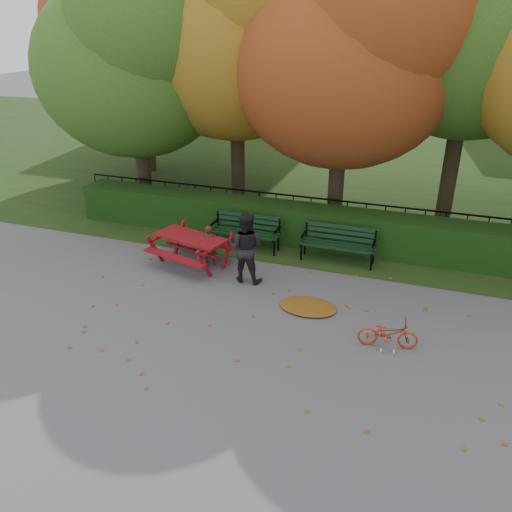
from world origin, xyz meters
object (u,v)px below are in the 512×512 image
(tree_a, at_px, (138,55))
(bicycle, at_px, (388,333))
(child, at_px, (209,245))
(adult, at_px, (245,247))
(bench_right, at_px, (339,241))
(picnic_table, at_px, (191,243))
(tree_b, at_px, (244,20))
(tree_c, at_px, (358,45))
(bench_left, at_px, (246,229))
(tree_f, at_px, (142,11))

(tree_a, relative_size, bicycle, 7.04)
(child, xyz_separation_m, adult, (1.11, -0.48, 0.31))
(tree_a, height_order, adult, tree_a)
(tree_a, height_order, bench_right, tree_a)
(bench_right, bearing_deg, picnic_table, -156.70)
(tree_b, xyz_separation_m, bicycle, (5.08, -6.33, -5.12))
(tree_a, xyz_separation_m, tree_c, (6.02, 0.38, 0.30))
(tree_b, height_order, picnic_table, tree_b)
(tree_c, distance_m, picnic_table, 6.37)
(tree_c, xyz_separation_m, bicycle, (1.81, -5.55, -4.54))
(child, bearing_deg, bicycle, 157.52)
(tree_c, xyz_separation_m, child, (-2.61, -3.49, -4.32))
(tree_b, relative_size, picnic_table, 4.30)
(bench_left, height_order, adult, adult)
(bench_left, bearing_deg, bicycle, -39.82)
(tree_c, relative_size, picnic_table, 3.92)
(tree_a, distance_m, bicycle, 10.29)
(tree_c, distance_m, child, 6.14)
(bench_left, relative_size, bicycle, 1.69)
(tree_f, bearing_deg, picnic_table, -54.51)
(tree_f, distance_m, bench_left, 9.56)
(tree_b, relative_size, adult, 5.40)
(adult, bearing_deg, bench_right, -137.06)
(picnic_table, bearing_deg, adult, 2.59)
(tree_a, relative_size, child, 7.37)
(tree_a, distance_m, picnic_table, 5.95)
(tree_f, xyz_separation_m, bicycle, (9.77, -8.82, -5.41))
(tree_f, height_order, child, tree_f)
(picnic_table, bearing_deg, tree_f, 139.56)
(tree_b, bearing_deg, child, -81.16)
(tree_f, bearing_deg, tree_c, -22.35)
(tree_a, relative_size, tree_f, 0.81)
(picnic_table, bearing_deg, tree_b, 107.48)
(tree_f, relative_size, picnic_table, 4.50)
(tree_a, distance_m, tree_f, 4.31)
(tree_b, relative_size, child, 8.66)
(tree_c, xyz_separation_m, picnic_table, (-3.01, -3.67, -4.24))
(tree_b, height_order, adult, tree_b)
(bench_left, distance_m, child, 1.32)
(adult, xyz_separation_m, bicycle, (3.31, -1.57, -0.53))
(picnic_table, bearing_deg, bench_right, 37.37)
(bench_left, distance_m, bench_right, 2.40)
(tree_a, height_order, picnic_table, tree_a)
(tree_b, bearing_deg, picnic_table, -86.59)
(child, bearing_deg, adult, 158.78)
(bench_left, xyz_separation_m, picnic_table, (-0.88, -1.41, 0.06))
(tree_a, bearing_deg, bench_right, -16.61)
(child, height_order, bicycle, child)
(tree_a, relative_size, bench_right, 4.16)
(tree_b, height_order, bicycle, tree_b)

